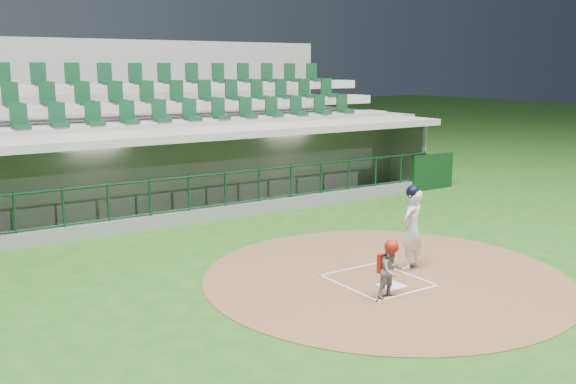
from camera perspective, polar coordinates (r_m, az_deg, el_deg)
name	(u,v)px	position (r m, az deg, el deg)	size (l,w,h in m)	color
ground	(368,277)	(12.84, 7.09, -7.50)	(120.00, 120.00, 0.00)	#1E4C15
dirt_circle	(386,277)	(12.89, 8.69, -7.44)	(7.20, 7.20, 0.01)	brown
home_plate	(392,286)	(12.34, 9.21, -8.23)	(0.43, 0.43, 0.02)	white
batter_box_chalk	(378,280)	(12.62, 7.98, -7.77)	(1.55, 1.80, 0.01)	silver
dugout_structure	(196,174)	(19.08, -8.14, 1.59)	(16.40, 3.70, 3.00)	gray
seating_deck	(155,148)	(21.81, -11.74, 3.87)	(17.00, 6.72, 5.15)	gray
batter	(412,227)	(13.22, 10.93, -3.08)	(0.89, 0.92, 1.73)	white
catcher	(391,268)	(11.61, 9.11, -6.71)	(0.50, 0.40, 1.07)	gray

